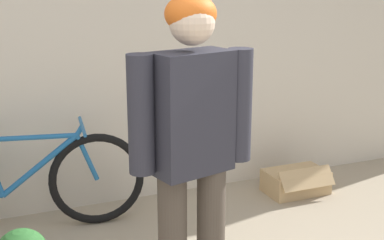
{
  "coord_description": "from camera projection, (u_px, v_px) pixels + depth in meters",
  "views": [
    {
      "loc": [
        -0.84,
        -1.36,
        1.72
      ],
      "look_at": [
        0.1,
        0.92,
        1.05
      ],
      "focal_mm": 50.0,
      "sensor_mm": 36.0,
      "label": 1
    }
  ],
  "objects": [
    {
      "name": "wall_back",
      "position": [
        96.0,
        35.0,
        3.86
      ],
      "size": [
        8.0,
        0.07,
        2.6
      ],
      "color": "beige",
      "rests_on": "ground_plane"
    },
    {
      "name": "cardboard_box",
      "position": [
        296.0,
        181.0,
        4.34
      ],
      "size": [
        0.49,
        0.37,
        0.25
      ],
      "color": "tan",
      "rests_on": "ground_plane"
    },
    {
      "name": "person",
      "position": [
        192.0,
        137.0,
        2.58
      ],
      "size": [
        0.63,
        0.29,
        1.64
      ],
      "rotation": [
        0.0,
        0.0,
        0.24
      ],
      "color": "#4C4238",
      "rests_on": "ground_plane"
    },
    {
      "name": "bicycle",
      "position": [
        21.0,
        184.0,
        3.61
      ],
      "size": [
        1.68,
        0.46,
        0.74
      ],
      "rotation": [
        0.0,
        0.0,
        -0.12
      ],
      "color": "black",
      "rests_on": "ground_plane"
    }
  ]
}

